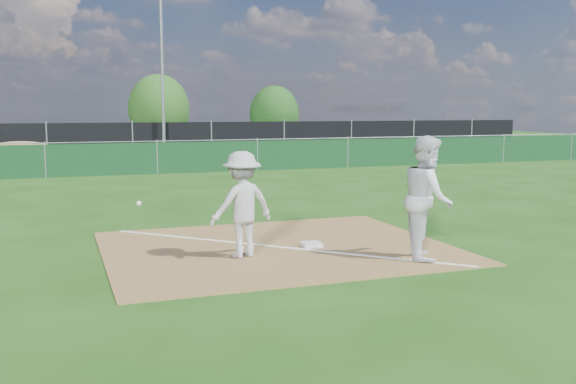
% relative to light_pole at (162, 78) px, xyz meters
% --- Properties ---
extents(ground, '(90.00, 90.00, 0.00)m').
position_rel_light_pole_xyz_m(ground, '(-1.50, -12.70, -4.00)').
color(ground, '#19450E').
rests_on(ground, ground).
extents(infield_dirt, '(6.00, 5.00, 0.02)m').
position_rel_light_pole_xyz_m(infield_dirt, '(-1.50, -21.70, -3.99)').
color(infield_dirt, brown).
rests_on(infield_dirt, ground).
extents(foul_line, '(5.01, 5.01, 0.01)m').
position_rel_light_pole_xyz_m(foul_line, '(-1.50, -21.70, -3.98)').
color(foul_line, white).
rests_on(foul_line, infield_dirt).
extents(green_fence, '(44.00, 0.05, 1.20)m').
position_rel_light_pole_xyz_m(green_fence, '(-1.50, -7.70, -3.40)').
color(green_fence, '#0D3217').
rests_on(green_fence, ground).
extents(dirt_mound, '(3.38, 2.60, 1.17)m').
position_rel_light_pole_xyz_m(dirt_mound, '(-6.50, -4.20, -3.42)').
color(dirt_mound, '#9C7C4B').
rests_on(dirt_mound, ground).
extents(black_fence, '(46.00, 0.04, 1.80)m').
position_rel_light_pole_xyz_m(black_fence, '(-1.50, 0.30, -3.10)').
color(black_fence, black).
rests_on(black_fence, ground).
extents(parking_lot, '(46.00, 9.00, 0.01)m').
position_rel_light_pole_xyz_m(parking_lot, '(-1.50, 5.30, -4.00)').
color(parking_lot, black).
rests_on(parking_lot, ground).
extents(light_pole, '(0.16, 0.16, 8.00)m').
position_rel_light_pole_xyz_m(light_pole, '(0.00, 0.00, 0.00)').
color(light_pole, slate).
rests_on(light_pole, ground).
extents(first_base, '(0.36, 0.36, 0.07)m').
position_rel_light_pole_xyz_m(first_base, '(-0.90, -21.87, -3.94)').
color(first_base, silver).
rests_on(first_base, infield_dirt).
extents(play_at_first, '(2.35, 0.92, 1.76)m').
position_rel_light_pole_xyz_m(play_at_first, '(-2.28, -22.21, -3.10)').
color(play_at_first, silver).
rests_on(play_at_first, infield_dirt).
extents(runner, '(1.11, 1.22, 2.04)m').
position_rel_light_pole_xyz_m(runner, '(0.57, -23.30, -2.98)').
color(runner, white).
rests_on(runner, ground).
extents(car_mid, '(4.82, 2.44, 1.52)m').
position_rel_light_pole_xyz_m(car_mid, '(-4.31, 4.04, -3.23)').
color(car_mid, black).
rests_on(car_mid, parking_lot).
extents(car_right, '(4.89, 2.11, 1.40)m').
position_rel_light_pole_xyz_m(car_right, '(5.26, 3.82, -3.29)').
color(car_right, black).
rests_on(car_right, parking_lot).
extents(tree_mid, '(4.00, 4.00, 4.75)m').
position_rel_light_pole_xyz_m(tree_mid, '(1.40, 10.61, -1.56)').
color(tree_mid, '#382316').
rests_on(tree_mid, ground).
extents(tree_right, '(3.44, 3.44, 4.08)m').
position_rel_light_pole_xyz_m(tree_right, '(9.30, 10.15, -1.90)').
color(tree_right, '#382316').
rests_on(tree_right, ground).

